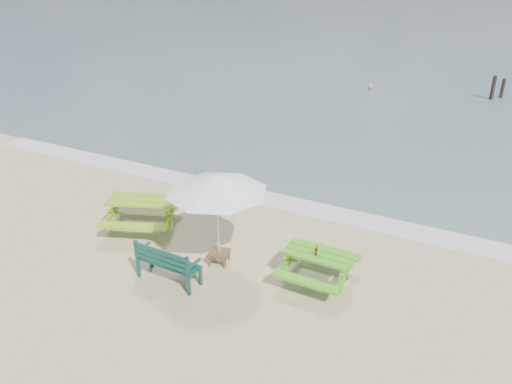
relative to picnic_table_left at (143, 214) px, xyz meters
The scene contains 9 objects.
foam_strip 3.83m from the picnic_table_left, 49.75° to the left, with size 22.00×0.90×0.01m, color silver.
picnic_table_left is the anchor object (origin of this frame).
picnic_table_right 4.77m from the picnic_table_left, ahead, with size 1.47×1.62×0.69m.
park_bench 2.54m from the picnic_table_left, 39.05° to the right, with size 1.45×0.54×0.88m.
side_table 2.63m from the picnic_table_left, 11.69° to the right, with size 0.54×0.54×0.29m.
patio_umbrella 3.07m from the picnic_table_left, 11.69° to the right, with size 2.70×2.70×2.19m.
beer_bottle 4.77m from the picnic_table_left, ahead, with size 0.06×0.06×0.23m.
swimmer 16.97m from the picnic_table_left, 85.97° to the left, with size 0.62×0.45×1.57m.
mooring_pilings 19.18m from the picnic_table_left, 68.35° to the left, with size 0.57×0.77×1.33m.
Camera 1 is at (5.21, -6.92, 6.34)m, focal length 35.00 mm.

